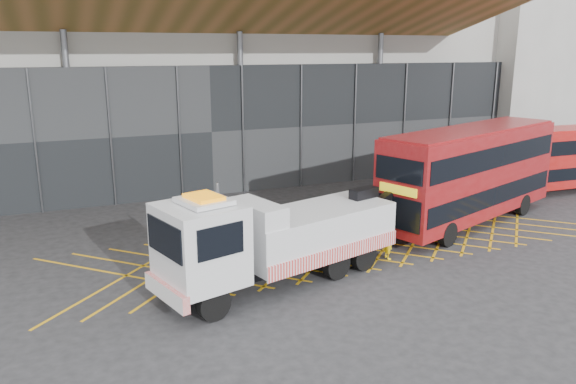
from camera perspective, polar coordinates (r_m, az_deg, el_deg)
name	(u,v)px	position (r m, az deg, el deg)	size (l,w,h in m)	color
ground_plane	(238,259)	(24.99, -5.06, -6.80)	(120.00, 120.00, 0.00)	#28282A
road_markings	(350,242)	(27.08, 6.34, -5.11)	(27.96, 7.16, 0.01)	gold
construction_building	(182,49)	(41.60, -10.75, 14.12)	(55.00, 23.97, 18.00)	#959690
east_building	(532,36)	(54.59, 23.56, 14.29)	(15.00, 12.00, 20.00)	gray
recovery_truck	(275,237)	(21.76, -1.36, -4.60)	(11.93, 5.43, 4.17)	black
bus_towed	(471,171)	(30.66, 18.07, 2.02)	(12.66, 6.90, 5.07)	maroon
bus_second	(560,157)	(39.75, 25.90, 3.24)	(10.30, 2.84, 4.15)	#9E0F0C
worker	(388,241)	(25.07, 10.15, -4.88)	(0.60, 0.40, 1.66)	yellow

